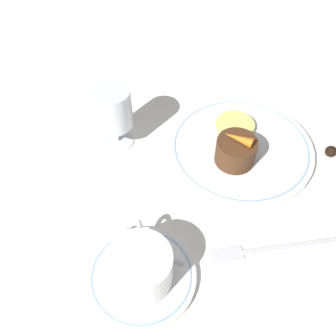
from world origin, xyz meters
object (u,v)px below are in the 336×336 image
at_px(fork, 259,250).
at_px(dessert_cake, 236,151).
at_px(coffee_cup, 141,267).
at_px(dinner_plate, 241,149).
at_px(wine_glass, 113,111).

height_order(fork, dessert_cake, dessert_cake).
bearing_deg(coffee_cup, dinner_plate, -38.31).
distance_m(fork, dessert_cake, 0.17).
distance_m(wine_glass, fork, 0.32).
relative_size(coffee_cup, dessert_cake, 1.66).
distance_m(dinner_plate, coffee_cup, 0.29).
distance_m(coffee_cup, fork, 0.18).
height_order(coffee_cup, fork, coffee_cup).
xyz_separation_m(coffee_cup, dessert_cake, (0.20, -0.16, -0.00)).
height_order(wine_glass, dessert_cake, wine_glass).
xyz_separation_m(wine_glass, dessert_cake, (-0.07, -0.20, -0.04)).
distance_m(coffee_cup, dessert_cake, 0.26).
relative_size(dinner_plate, coffee_cup, 2.26).
relative_size(fork, dessert_cake, 2.87).
bearing_deg(dessert_cake, coffee_cup, 140.66).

